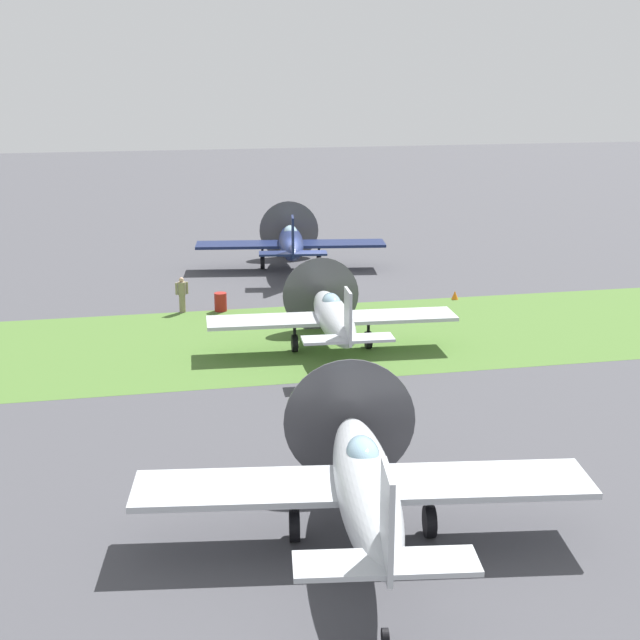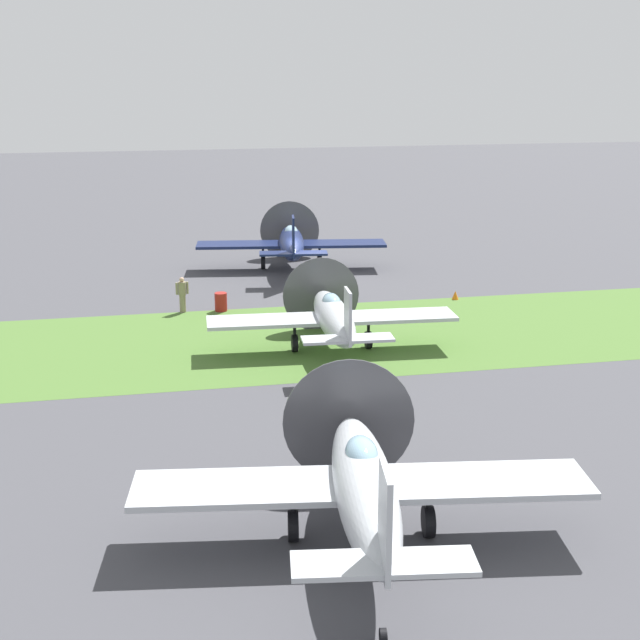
% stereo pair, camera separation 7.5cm
% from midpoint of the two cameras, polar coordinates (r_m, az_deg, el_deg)
% --- Properties ---
extents(ground_plane, '(160.00, 160.00, 0.00)m').
position_cam_midpoint_polar(ground_plane, '(49.47, -0.77, 2.43)').
color(ground_plane, '#424247').
extents(grass_verge, '(120.00, 11.00, 0.01)m').
position_cam_midpoint_polar(grass_verge, '(39.66, 2.03, -1.02)').
color(grass_verge, '#476B2D').
rests_on(grass_verge, ground).
extents(airplane_lead, '(11.08, 8.81, 3.92)m').
position_cam_midpoint_polar(airplane_lead, '(52.01, -1.78, 4.95)').
color(airplane_lead, '#141E47').
rests_on(airplane_lead, ground).
extents(airplane_wingman, '(10.44, 8.25, 3.72)m').
position_cam_midpoint_polar(airplane_wingman, '(36.96, 0.90, 0.22)').
color(airplane_wingman, '#B2B7BC').
rests_on(airplane_wingman, ground).
extents(airplane_trail, '(11.54, 9.17, 4.09)m').
position_cam_midpoint_polar(airplane_trail, '(22.32, 2.87, -10.33)').
color(airplane_trail, '#B2B7BC').
rests_on(airplane_trail, ground).
extents(ground_crew_chief, '(0.49, 0.46, 1.73)m').
position_cam_midpoint_polar(ground_crew_chief, '(61.43, -2.67, 5.95)').
color(ground_crew_chief, '#9E998E').
rests_on(ground_crew_chief, ground).
extents(ground_crew_mechanic, '(0.62, 0.38, 1.73)m').
position_cam_midpoint_polar(ground_crew_mechanic, '(43.71, -8.68, 1.65)').
color(ground_crew_mechanic, '#847A5B').
rests_on(ground_crew_mechanic, ground).
extents(fuel_drum, '(0.60, 0.60, 0.90)m').
position_cam_midpoint_polar(fuel_drum, '(43.81, -6.26, 1.15)').
color(fuel_drum, maroon).
rests_on(fuel_drum, ground).
extents(runway_marker_cone, '(0.36, 0.36, 0.44)m').
position_cam_midpoint_polar(runway_marker_cone, '(46.27, 8.62, 1.57)').
color(runway_marker_cone, orange).
rests_on(runway_marker_cone, ground).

